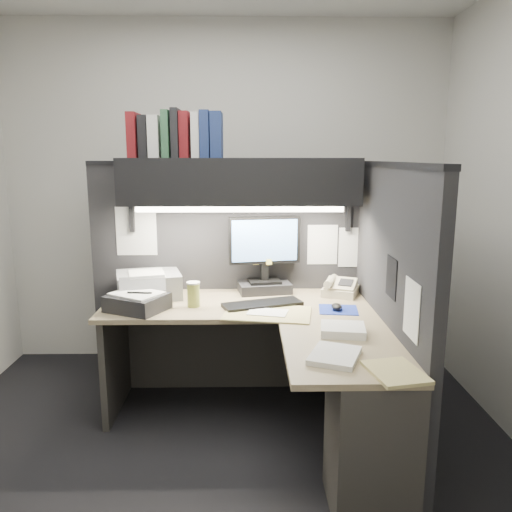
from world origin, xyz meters
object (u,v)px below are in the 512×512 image
Objects in this scene: overhead_shelf at (240,181)px; telephone at (340,289)px; coffee_cup at (193,295)px; monitor at (265,263)px; keyboard at (262,304)px; notebook_stack at (137,302)px; desk at (294,382)px; printer at (149,285)px.

telephone is (0.68, -0.02, -0.73)m from overhead_shelf.
overhead_shelf is at bearing 42.50° from coffee_cup.
monitor is 1.06× the size of keyboard.
monitor is 1.61× the size of notebook_stack.
keyboard is at bearing -0.23° from coffee_cup.
overhead_shelf reaches higher than coffee_cup.
coffee_cup is (-0.29, -0.27, -0.70)m from overhead_shelf.
desk is 1.10× the size of overhead_shelf.
desk is at bearing -53.16° from printer.
coffee_cup reaches higher than telephone.
keyboard is 1.52× the size of notebook_stack.
printer is at bearing 87.26° from notebook_stack.
monitor is at bearing -8.23° from printer.
monitor is 1.29× the size of printer.
notebook_stack is (-0.63, -0.34, -0.72)m from overhead_shelf.
telephone is (0.52, -0.08, -0.17)m from monitor.
overhead_shelf is 3.10× the size of keyboard.
keyboard is (-0.16, 0.48, 0.30)m from desk.
notebook_stack reaches higher than desk.
overhead_shelf is (-0.30, 0.75, 1.06)m from desk.
coffee_cup is 0.36× the size of printer.
monitor reaches higher than notebook_stack.
overhead_shelf reaches higher than desk.
overhead_shelf is 0.59m from monitor.
keyboard is 0.60m from telephone.
printer is 1.25× the size of notebook_stack.
coffee_cup reaches higher than keyboard.
desk is 1.33m from overhead_shelf.
notebook_stack is at bearing -144.20° from telephone.
coffee_cup is 0.35m from notebook_stack.
monitor is 0.58m from coffee_cup.
telephone is 1.00m from coffee_cup.
keyboard is at bearing 4.87° from notebook_stack.
notebook_stack reaches higher than telephone.
telephone is at bearing -1.70° from overhead_shelf.
telephone reaches higher than keyboard.
coffee_cup is at bearing -143.43° from telephone.
monitor is (0.17, 0.06, -0.56)m from overhead_shelf.
keyboard is 0.80m from printer.
desk is 5.16× the size of notebook_stack.
overhead_shelf is 10.45× the size of coffee_cup.
keyboard is 2.17× the size of telephone.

